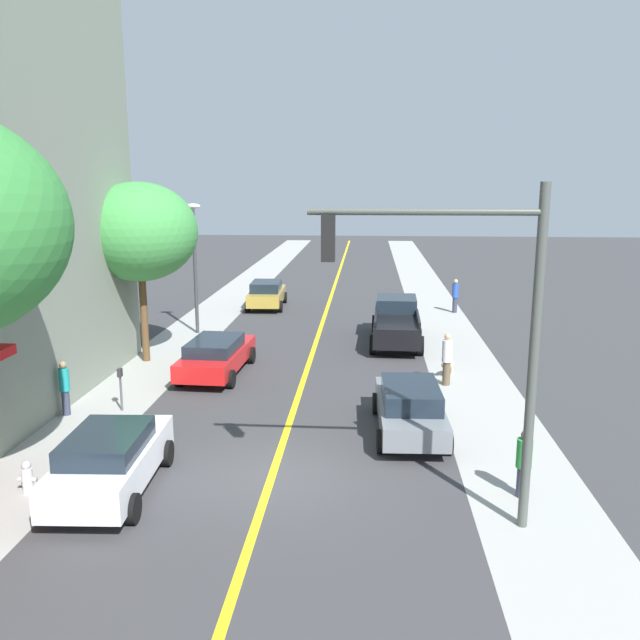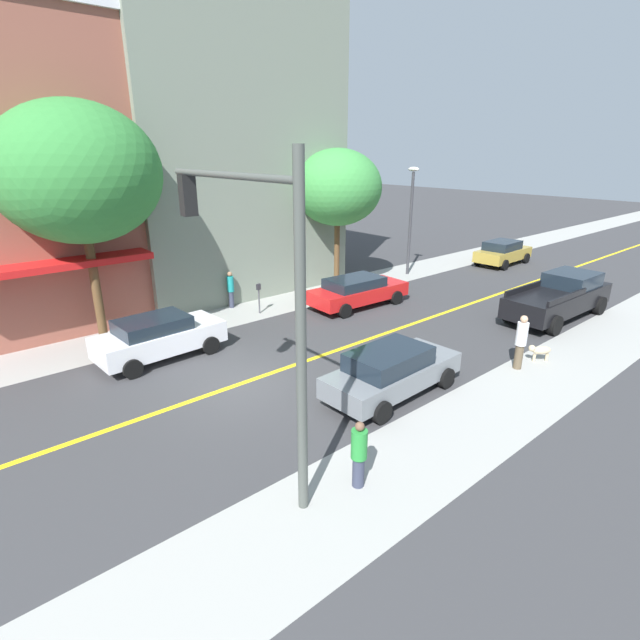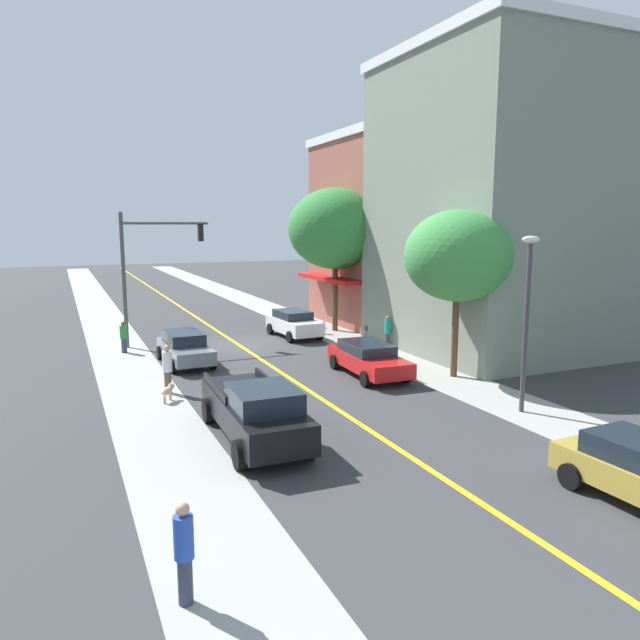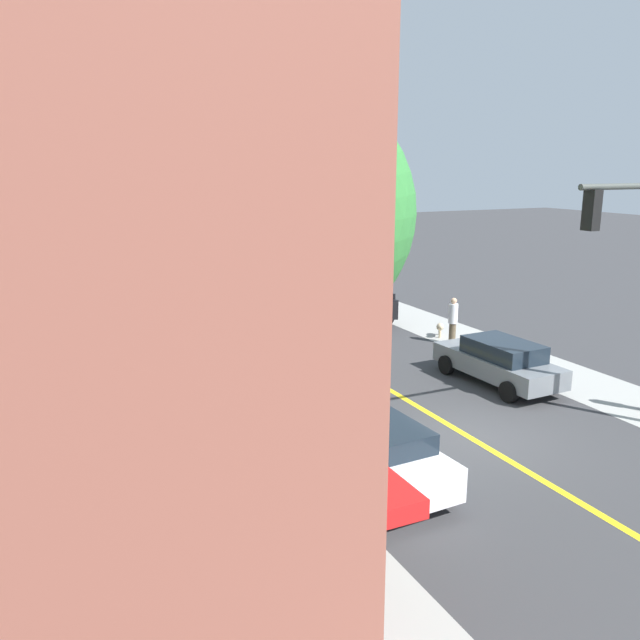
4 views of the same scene
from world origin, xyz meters
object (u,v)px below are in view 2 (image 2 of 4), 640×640
Objects in this scene: street_lamp at (411,209)px; pedestrian_white_shirt at (521,341)px; red_sedan_left_curb at (357,291)px; pedestrian_green_shirt at (359,453)px; pedestrian_teal_shirt at (231,289)px; fire_hydrant at (135,334)px; small_dog at (540,350)px; gold_sedan_left_curb at (503,252)px; traffic_light_mast at (259,278)px; street_tree_right_corner at (338,188)px; parking_meter at (259,294)px; black_pickup_truck at (560,297)px; street_tree_left_near at (77,174)px; white_sedan_left_curb at (159,336)px; grey_sedan_right_curb at (392,370)px.

street_lamp reaches higher than pedestrian_white_shirt.
red_sedan_left_curb is 12.61m from pedestrian_green_shirt.
red_sedan_left_curb is 5.76m from pedestrian_teal_shirt.
fire_hydrant is at bearing 169.81° from red_sedan_left_curb.
fire_hydrant is 1.01× the size of small_dog.
street_lamp is 7.42m from gold_sedan_left_curb.
traffic_light_mast is 3.76× the size of pedestrian_white_shirt.
red_sedan_left_curb is at bearing -69.64° from street_lamp.
gold_sedan_left_curb is (2.26, 6.42, -2.94)m from street_lamp.
pedestrian_green_shirt is 8.21m from pedestrian_white_shirt.
traffic_light_mast is (9.61, -0.66, 4.15)m from fire_hydrant.
street_lamp is 7.54m from red_sedan_left_curb.
traffic_light_mast is at bearing -47.91° from street_tree_right_corner.
black_pickup_truck is (8.79, 9.47, 0.04)m from parking_meter.
street_tree_left_near is 1.94× the size of white_sedan_left_curb.
gold_sedan_left_curb is at bearing -32.95° from pedestrian_teal_shirt.
street_tree_right_corner is at bearing -25.41° from pedestrian_teal_shirt.
pedestrian_green_shirt reaches higher than grey_sedan_right_curb.
pedestrian_teal_shirt reaches higher than fire_hydrant.
gold_sedan_left_curb is 2.31× the size of pedestrian_white_shirt.
black_pickup_truck reaches higher than fire_hydrant.
gold_sedan_left_curb is (-0.15, 12.92, 0.04)m from red_sedan_left_curb.
street_lamp is 1.39× the size of gold_sedan_left_curb.
pedestrian_white_shirt is at bearing -33.99° from street_lamp.
white_sedan_left_curb reaches higher than small_dog.
street_lamp is at bearing 4.85° from white_sedan_left_curb.
grey_sedan_right_curb is at bearing -115.67° from pedestrian_teal_shirt.
pedestrian_white_shirt is at bearing -164.63° from black_pickup_truck.
street_tree_left_near reaches higher than pedestrian_teal_shirt.
traffic_light_mast is 10.14m from pedestrian_white_shirt.
pedestrian_white_shirt is at bearing -93.82° from pedestrian_teal_shirt.
street_tree_right_corner is at bearing 53.51° from grey_sedan_right_curb.
white_sedan_left_curb is 2.36× the size of pedestrian_white_shirt.
pedestrian_green_shirt is at bearing -130.85° from pedestrian_teal_shirt.
pedestrian_teal_shirt is (-1.17, -11.01, -2.82)m from street_lamp.
street_tree_right_corner is at bearing -61.49° from small_dog.
red_sedan_left_curb reaches higher than fire_hydrant.
parking_meter is 0.86× the size of pedestrian_green_shirt.
parking_meter is 1.61m from pedestrian_teal_shirt.
gold_sedan_left_curb is (-7.59, 23.06, -3.75)m from traffic_light_mast.
parking_meter is at bearing -32.57° from small_dog.
fire_hydrant is 16.32m from street_lamp.
white_sedan_left_curb is 12.11m from pedestrian_white_shirt.
pedestrian_green_shirt reaches higher than fire_hydrant.
red_sedan_left_curb is at bearing -27.09° from street_tree_right_corner.
street_lamp reaches higher than fire_hydrant.
street_tree_right_corner is 1.00× the size of traffic_light_mast.
white_sedan_left_curb is (2.13, -15.80, -2.93)m from street_lamp.
pedestrian_white_shirt is (11.54, 9.58, -5.09)m from street_tree_left_near.
grey_sedan_right_curb reaches higher than fire_hydrant.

